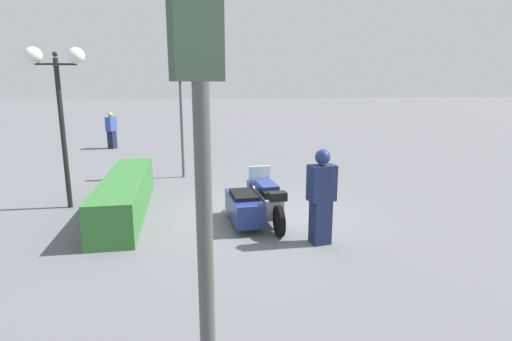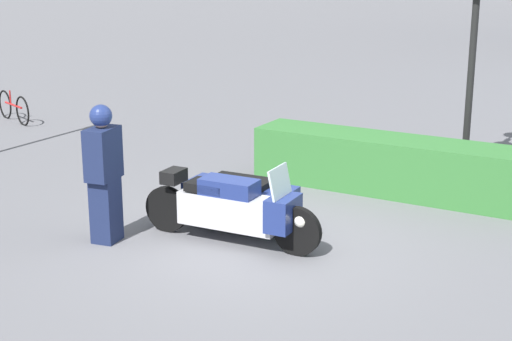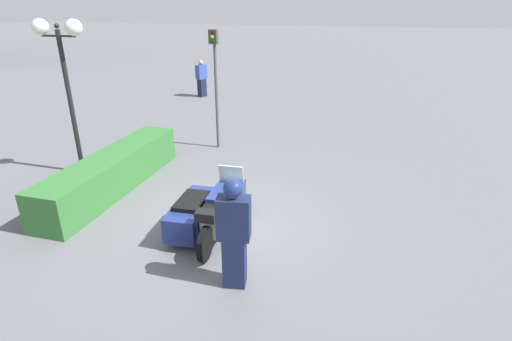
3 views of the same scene
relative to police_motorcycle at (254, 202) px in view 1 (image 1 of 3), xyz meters
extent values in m
plane|color=slate|center=(0.33, -0.18, -0.47)|extent=(160.00, 160.00, 0.00)
cylinder|color=black|center=(0.99, -0.26, -0.14)|extent=(0.66, 0.13, 0.66)
cylinder|color=black|center=(-1.01, -0.36, -0.14)|extent=(0.66, 0.13, 0.66)
cylinder|color=black|center=(-0.23, 0.24, -0.21)|extent=(0.52, 0.13, 0.51)
cube|color=#B7B7BC|center=(-0.01, -0.31, -0.01)|extent=(1.43, 0.48, 0.45)
cube|color=navy|center=(-0.01, -0.31, 0.31)|extent=(0.79, 0.43, 0.24)
cube|color=black|center=(-0.33, -0.33, 0.29)|extent=(0.58, 0.41, 0.12)
cube|color=navy|center=(0.78, -0.27, 0.08)|extent=(0.35, 0.56, 0.44)
cube|color=silver|center=(0.73, -0.27, 0.49)|extent=(0.14, 0.53, 0.40)
sphere|color=white|center=(1.04, -0.25, 0.01)|extent=(0.18, 0.18, 0.18)
cube|color=navy|center=(-0.17, 0.24, -0.06)|extent=(1.62, 0.70, 0.50)
sphere|color=navy|center=(0.50, 0.28, -0.04)|extent=(0.47, 0.47, 0.47)
cube|color=black|center=(-0.17, 0.24, 0.23)|extent=(0.90, 0.57, 0.09)
cube|color=black|center=(-0.88, -0.35, 0.36)|extent=(0.26, 0.38, 0.18)
cube|color=#192347|center=(-1.50, -1.08, -0.02)|extent=(0.37, 0.41, 0.88)
cube|color=#192347|center=(-1.50, -1.08, 0.77)|extent=(0.39, 0.56, 0.70)
sphere|color=tan|center=(-1.50, -1.08, 1.24)|extent=(0.24, 0.24, 0.24)
sphere|color=navy|center=(-1.50, -1.08, 1.28)|extent=(0.30, 0.30, 0.30)
cube|color=#337033|center=(1.18, 2.97, -0.01)|extent=(4.83, 0.94, 0.91)
cylinder|color=black|center=(1.88, 4.47, 1.39)|extent=(0.12, 0.12, 3.72)
cylinder|color=black|center=(1.88, 4.47, 3.10)|extent=(0.05, 0.95, 0.05)
sphere|color=white|center=(1.88, 4.94, 3.30)|extent=(0.40, 0.40, 0.40)
sphere|color=white|center=(1.88, 3.99, 3.30)|extent=(0.40, 0.40, 0.40)
sphere|color=black|center=(1.88, 4.47, 3.33)|extent=(0.12, 0.12, 0.12)
cylinder|color=#4C4C4C|center=(4.83, 1.59, 1.14)|extent=(0.09, 0.09, 3.20)
cube|color=#334738|center=(4.77, 1.60, 2.94)|extent=(0.16, 0.27, 0.40)
sphere|color=#410707|center=(4.70, 1.60, 3.07)|extent=(0.11, 0.11, 0.11)
sphere|color=orange|center=(4.70, 1.60, 2.94)|extent=(0.11, 0.11, 0.11)
sphere|color=#07350F|center=(4.70, 1.60, 2.81)|extent=(0.11, 0.11, 0.11)
cube|color=#334738|center=(-6.51, 1.41, 2.85)|extent=(0.20, 0.29, 0.40)
sphere|color=#410707|center=(-6.44, 1.43, 2.98)|extent=(0.11, 0.11, 0.11)
sphere|color=#462D06|center=(-6.44, 1.43, 2.85)|extent=(0.11, 0.11, 0.11)
sphere|color=green|center=(-6.44, 1.43, 2.72)|extent=(0.11, 0.11, 0.11)
cube|color=#191E38|center=(11.75, 5.04, -0.04)|extent=(0.45, 0.43, 0.86)
cube|color=#334C99|center=(11.75, 5.04, 0.73)|extent=(0.58, 0.49, 0.68)
sphere|color=tan|center=(11.75, 5.04, 1.19)|extent=(0.23, 0.23, 0.23)
camera|label=1|loc=(-8.64, 1.48, 2.64)|focal=28.00mm
camera|label=2|loc=(5.24, -8.83, 3.39)|focal=55.00mm
camera|label=3|loc=(-6.60, -2.87, 3.84)|focal=28.00mm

